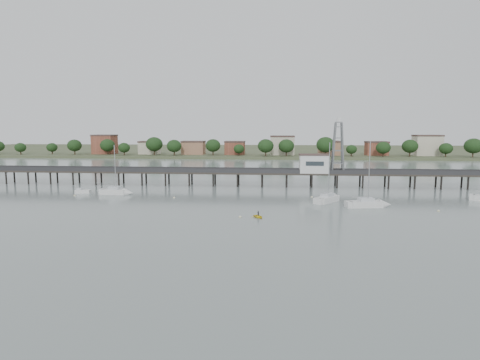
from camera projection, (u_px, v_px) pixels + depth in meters
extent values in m
plane|color=gray|center=(174.00, 245.00, 56.68)|extent=(500.00, 500.00, 0.00)
cube|color=#2D2823|center=(226.00, 173.00, 115.49)|extent=(150.00, 5.00, 0.50)
cube|color=#333335|center=(225.00, 171.00, 113.01)|extent=(150.00, 0.12, 1.10)
cube|color=#333335|center=(227.00, 169.00, 117.76)|extent=(150.00, 0.12, 1.10)
cylinder|color=black|center=(225.00, 180.00, 113.86)|extent=(0.50, 0.50, 4.40)
cylinder|color=black|center=(227.00, 179.00, 117.61)|extent=(0.50, 0.50, 4.40)
cube|color=silver|center=(314.00, 164.00, 112.93)|extent=(8.00, 5.00, 5.00)
cube|color=#4C3833|center=(314.00, 155.00, 112.59)|extent=(8.40, 5.40, 0.30)
cube|color=slate|center=(339.00, 122.00, 110.88)|extent=(1.80, 1.80, 0.30)
cube|color=silver|center=(339.00, 119.00, 110.79)|extent=(0.90, 0.90, 1.20)
cube|color=silver|center=(366.00, 205.00, 83.96)|extent=(7.02, 3.77, 1.65)
cone|color=silver|center=(385.00, 205.00, 84.36)|extent=(3.20, 3.06, 2.59)
cube|color=silver|center=(366.00, 199.00, 83.82)|extent=(3.29, 2.58, 0.75)
cylinder|color=#A5A8AA|center=(369.00, 171.00, 83.11)|extent=(0.18, 0.18, 12.48)
cylinder|color=#A5A8AA|center=(361.00, 197.00, 83.64)|extent=(3.84, 0.84, 0.12)
cube|color=silver|center=(327.00, 200.00, 89.83)|extent=(5.95, 6.58, 1.65)
cone|color=silver|center=(336.00, 198.00, 92.71)|extent=(3.62, 3.65, 2.50)
cube|color=silver|center=(327.00, 195.00, 89.68)|extent=(3.34, 3.48, 0.75)
cylinder|color=#A5A8AA|center=(329.00, 170.00, 89.28)|extent=(0.18, 0.18, 12.04)
cylinder|color=#A5A8AA|center=(325.00, 193.00, 88.84)|extent=(2.43, 3.01, 0.12)
cube|color=silver|center=(115.00, 192.00, 100.55)|extent=(6.07, 2.71, 1.65)
cone|color=silver|center=(128.00, 193.00, 99.97)|extent=(2.62, 2.47, 2.30)
cube|color=silver|center=(114.00, 188.00, 100.40)|extent=(2.75, 2.02, 0.75)
cylinder|color=#A5A8AA|center=(115.00, 167.00, 99.67)|extent=(0.18, 0.18, 11.10)
cylinder|color=#A5A8AA|center=(111.00, 186.00, 100.48)|extent=(3.45, 0.36, 0.12)
cube|color=silver|center=(83.00, 192.00, 102.16)|extent=(3.84, 1.71, 1.05)
cube|color=silver|center=(80.00, 189.00, 102.12)|extent=(1.31, 1.31, 0.63)
imported|color=yellow|center=(258.00, 217.00, 74.30)|extent=(1.88, 1.50, 2.65)
imported|color=black|center=(258.00, 217.00, 74.30)|extent=(0.54, 1.06, 0.24)
ellipsoid|color=#EDE9B8|center=(174.00, 198.00, 95.36)|extent=(0.56, 0.56, 0.39)
ellipsoid|color=#EDE9B8|center=(75.00, 195.00, 98.48)|extent=(0.56, 0.56, 0.39)
ellipsoid|color=#EDE9B8|center=(439.00, 211.00, 79.75)|extent=(0.56, 0.56, 0.39)
ellipsoid|color=#EDE9B8|center=(240.00, 217.00, 74.43)|extent=(0.56, 0.56, 0.39)
ellipsoid|color=#EDE9B8|center=(312.00, 197.00, 96.15)|extent=(0.56, 0.56, 0.39)
cube|color=#475133|center=(257.00, 150.00, 298.68)|extent=(500.00, 170.00, 1.40)
cube|color=brown|center=(105.00, 146.00, 244.71)|extent=(13.00, 10.50, 9.00)
cube|color=brown|center=(149.00, 147.00, 242.24)|extent=(13.00, 10.50, 9.00)
cube|color=brown|center=(193.00, 147.00, 239.86)|extent=(13.00, 10.50, 9.00)
cube|color=brown|center=(235.00, 147.00, 237.65)|extent=(13.00, 10.50, 9.00)
cube|color=brown|center=(282.00, 147.00, 235.18)|extent=(13.00, 10.50, 9.00)
cube|color=brown|center=(329.00, 147.00, 232.79)|extent=(13.00, 10.50, 9.00)
cube|color=brown|center=(377.00, 147.00, 230.41)|extent=(13.00, 10.50, 9.00)
cube|color=brown|center=(427.00, 148.00, 227.93)|extent=(13.00, 10.50, 9.00)
ellipsoid|color=black|center=(47.00, 147.00, 235.47)|extent=(8.00, 8.00, 6.80)
ellipsoid|color=black|center=(250.00, 147.00, 224.87)|extent=(8.00, 8.00, 6.80)
ellipsoid|color=black|center=(474.00, 148.00, 214.27)|extent=(8.00, 8.00, 6.80)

